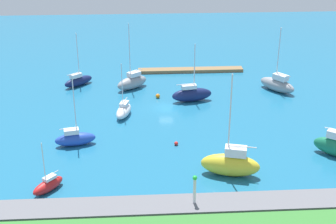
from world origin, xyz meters
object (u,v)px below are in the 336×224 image
Objects in this scene: pier_dock at (190,70)px; sailboat_red_east_end at (48,185)px; sailboat_navy_mid_basin at (192,94)px; sailboat_gray_off_beacon at (132,82)px; sailboat_navy_west_end at (78,81)px; mooring_buoy_red at (176,143)px; sailboat_yellow_lone_south at (231,164)px; mooring_buoy_orange at (158,96)px; sailboat_gray_along_channel at (277,84)px; harbor_beacon at (195,187)px; sailboat_blue_near_pier at (75,138)px; sailboat_white_center_basin at (124,110)px.

sailboat_red_east_end is at bearing 63.10° from pier_dock.
sailboat_gray_off_beacon reaches higher than sailboat_navy_mid_basin.
sailboat_navy_west_end is (23.55, 7.29, 0.75)m from pier_dock.
mooring_buoy_red is at bearing 80.33° from pier_dock.
sailboat_yellow_lone_south is 29.60m from mooring_buoy_orange.
sailboat_navy_west_end is (0.46, -38.23, 0.24)m from sailboat_red_east_end.
sailboat_gray_off_beacon reaches higher than sailboat_gray_along_channel.
sailboat_navy_mid_basin is at bearing 66.88° from sailboat_gray_along_channel.
sailboat_yellow_lone_south is 36.17m from sailboat_gray_off_beacon.
harbor_beacon reaches higher than pier_dock.
mooring_buoy_red is (0.87, -16.57, -2.86)m from harbor_beacon.
pier_dock is 24.67m from sailboat_navy_west_end.
sailboat_yellow_lone_south is at bearing -35.72° from sailboat_blue_near_pier.
pier_dock is 38.13× the size of mooring_buoy_red.
sailboat_blue_near_pier is (19.54, 16.23, -0.27)m from sailboat_navy_mid_basin.
sailboat_red_east_end is (23.10, 45.52, 0.51)m from pier_dock.
harbor_beacon is 36.04m from mooring_buoy_orange.
sailboat_yellow_lone_south reaches higher than sailboat_navy_mid_basin.
sailboat_gray_along_channel is 42.16m from sailboat_blue_near_pier.
sailboat_gray_off_beacon is at bearing 59.12° from sailboat_blue_near_pier.
sailboat_gray_off_beacon reaches higher than sailboat_white_center_basin.
sailboat_navy_west_end is at bearing -51.00° from sailboat_gray_off_beacon.
sailboat_blue_near_pier is (36.87, 20.45, -0.29)m from sailboat_gray_along_channel.
sailboat_white_center_basin is at bearing 45.09° from sailboat_gray_off_beacon.
sailboat_gray_along_channel reaches higher than sailboat_white_center_basin.
sailboat_gray_along_channel is 33.96m from sailboat_yellow_lone_south.
sailboat_yellow_lone_south is 11.29m from mooring_buoy_red.
sailboat_navy_mid_basin is 25.41m from sailboat_blue_near_pier.
sailboat_gray_along_channel is (-20.69, -38.01, -1.72)m from harbor_beacon.
sailboat_gray_off_beacon reaches higher than mooring_buoy_red.
sailboat_white_center_basin is at bearing 51.93° from mooring_buoy_orange.
harbor_beacon is 0.28× the size of sailboat_gray_off_beacon.
sailboat_navy_mid_basin is 6.62m from mooring_buoy_orange.
mooring_buoy_red is (-15.32, 1.00, -0.85)m from sailboat_blue_near_pier.
pier_dock is at bearing 163.27° from sailboat_white_center_basin.
mooring_buoy_orange is at bearing 152.12° from sailboat_navy_mid_basin.
sailboat_navy_mid_basin is at bearing 107.57° from sailboat_gray_off_beacon.
sailboat_gray_off_beacon is (28.41, -3.09, -0.02)m from sailboat_gray_along_channel.
sailboat_gray_off_beacon is 7.24m from mooring_buoy_orange.
sailboat_red_east_end is at bearing -110.13° from sailboat_blue_near_pier.
sailboat_blue_near_pier is at bearing -3.73° from mooring_buoy_red.
sailboat_blue_near_pier is at bearing 31.17° from sailboat_gray_off_beacon.
sailboat_blue_near_pier reaches higher than sailboat_navy_west_end.
sailboat_gray_off_beacon reaches higher than pier_dock.
sailboat_blue_near_pier is at bearing -47.35° from harbor_beacon.
harbor_beacon is at bearing -105.60° from sailboat_navy_mid_basin.
harbor_beacon is 0.26× the size of sailboat_yellow_lone_south.
sailboat_navy_mid_basin reaches higher than sailboat_navy_west_end.
pier_dock is 2.04× the size of sailboat_blue_near_pier.
sailboat_gray_along_channel is at bearing 17.90° from sailboat_blue_near_pier.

